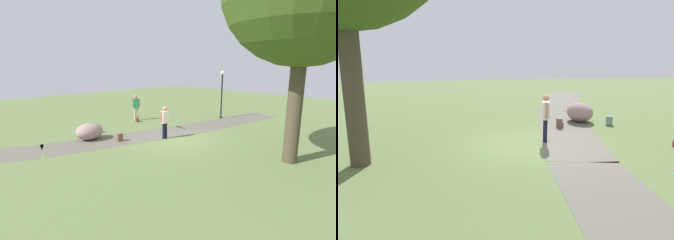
% 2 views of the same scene
% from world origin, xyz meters
% --- Properties ---
extents(ground_plane, '(48.00, 48.00, 0.00)m').
position_xyz_m(ground_plane, '(0.00, 0.00, 0.00)').
color(ground_plane, '#607542').
extents(footpath_segment_near, '(8.19, 3.07, 0.01)m').
position_xyz_m(footpath_segment_near, '(-6.02, -0.78, 0.00)').
color(footpath_segment_near, '#615D52').
rests_on(footpath_segment_near, ground).
extents(footpath_segment_mid, '(8.29, 3.97, 0.01)m').
position_xyz_m(footpath_segment_mid, '(1.84, -2.14, 0.00)').
color(footpath_segment_mid, '#615D52').
rests_on(footpath_segment_mid, ground).
extents(footpath_segment_far, '(8.23, 5.10, 0.01)m').
position_xyz_m(footpath_segment_far, '(9.43, -4.60, 0.00)').
color(footpath_segment_far, '#615D52').
rests_on(footpath_segment_far, ground).
extents(lawn_boulder, '(1.50, 1.22, 0.87)m').
position_xyz_m(lawn_boulder, '(3.24, -3.30, 0.44)').
color(lawn_boulder, gray).
rests_on(lawn_boulder, ground).
extents(man_near_boulder, '(0.52, 0.28, 1.73)m').
position_xyz_m(man_near_boulder, '(0.24, -0.73, 1.01)').
color(man_near_boulder, '#181832').
rests_on(man_near_boulder, ground).
extents(backpack_by_boulder, '(0.35, 0.34, 0.40)m').
position_xyz_m(backpack_by_boulder, '(2.32, -4.32, 0.19)').
color(backpack_by_boulder, gray).
rests_on(backpack_by_boulder, ground).
extents(spare_backpack_on_lawn, '(0.29, 0.27, 0.40)m').
position_xyz_m(spare_backpack_on_lawn, '(2.25, -1.98, 0.19)').
color(spare_backpack_on_lawn, brown).
rests_on(spare_backpack_on_lawn, ground).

